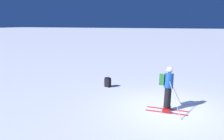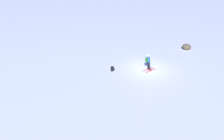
# 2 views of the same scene
# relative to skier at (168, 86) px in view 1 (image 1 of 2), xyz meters

# --- Properties ---
(ground_plane) EXTENTS (300.00, 300.00, 0.00)m
(ground_plane) POSITION_rel_skier_xyz_m (0.04, -0.04, -0.91)
(ground_plane) COLOR white
(skier) EXTENTS (1.29, 1.59, 1.68)m
(skier) POSITION_rel_skier_xyz_m (0.00, 0.00, 0.00)
(skier) COLOR red
(skier) RESTS_ON ground
(spare_backpack) EXTENTS (0.30, 0.35, 0.50)m
(spare_backpack) POSITION_rel_skier_xyz_m (1.94, 3.32, -0.67)
(spare_backpack) COLOR black
(spare_backpack) RESTS_ON ground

